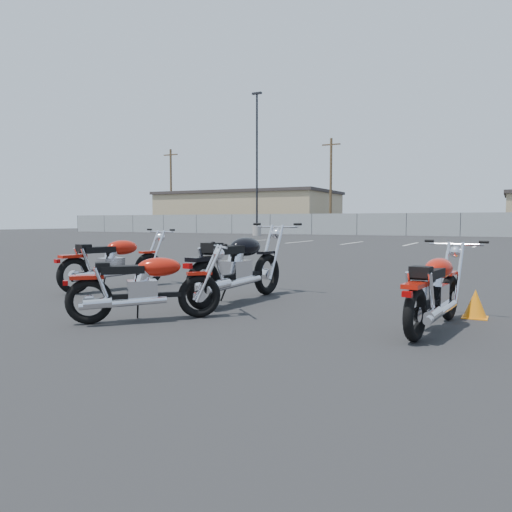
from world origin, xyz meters
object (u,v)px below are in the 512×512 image
at_px(motorcycle_front_red, 113,262).
at_px(motorcycle_third_red, 145,286).
at_px(motorcycle_rear_red, 435,291).
at_px(motorcycle_second_black, 238,266).

distance_m(motorcycle_front_red, motorcycle_third_red, 2.90).
bearing_deg(motorcycle_front_red, motorcycle_third_red, -39.92).
bearing_deg(motorcycle_rear_red, motorcycle_third_red, -161.54).
distance_m(motorcycle_second_black, motorcycle_rear_red, 2.84).
bearing_deg(motorcycle_second_black, motorcycle_rear_red, -13.89).
height_order(motorcycle_front_red, motorcycle_second_black, motorcycle_second_black).
xyz_separation_m(motorcycle_second_black, motorcycle_rear_red, (2.76, -0.68, -0.09)).
distance_m(motorcycle_front_red, motorcycle_rear_red, 5.33).
height_order(motorcycle_second_black, motorcycle_rear_red, motorcycle_second_black).
relative_size(motorcycle_front_red, motorcycle_rear_red, 1.09).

